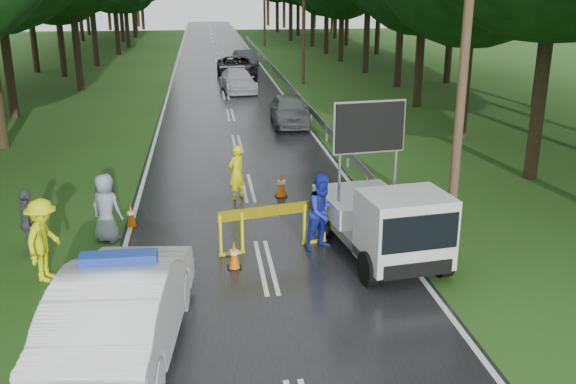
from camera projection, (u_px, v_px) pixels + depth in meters
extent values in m
plane|color=#203F12|center=(266.00, 267.00, 14.76)|extent=(160.00, 160.00, 0.00)
cube|color=black|center=(222.00, 80.00, 43.04)|extent=(7.00, 140.00, 0.02)
cylinder|color=gray|center=(422.00, 245.00, 15.12)|extent=(0.12, 0.12, 0.70)
cube|color=gray|center=(277.00, 71.00, 43.33)|extent=(0.05, 60.00, 0.30)
cylinder|color=#4F3424|center=(466.00, 35.00, 15.75)|extent=(0.24, 0.24, 10.00)
cylinder|color=#4F3424|center=(304.00, 4.00, 40.25)|extent=(0.24, 0.24, 10.00)
imported|color=white|center=(123.00, 308.00, 11.11)|extent=(2.38, 5.39, 1.72)
cube|color=#1938A5|center=(119.00, 258.00, 10.82)|extent=(1.32, 0.50, 0.17)
cube|color=gray|center=(374.00, 230.00, 15.63)|extent=(2.33, 4.06, 0.23)
cube|color=silver|center=(361.00, 203.00, 16.35)|extent=(2.20, 2.44, 0.50)
cube|color=silver|center=(404.00, 229.00, 13.91)|extent=(2.01, 1.70, 1.56)
cube|color=black|center=(421.00, 233.00, 13.17)|extent=(1.69, 0.26, 0.78)
cube|color=black|center=(369.00, 127.00, 15.38)|extent=(1.74, 0.34, 1.19)
cylinder|color=black|center=(369.00, 269.00, 13.76)|extent=(0.36, 0.80, 0.77)
cylinder|color=black|center=(442.00, 260.00, 14.20)|extent=(0.36, 0.80, 0.77)
cylinder|color=black|center=(326.00, 222.00, 16.46)|extent=(0.36, 0.80, 0.77)
cylinder|color=black|center=(389.00, 216.00, 16.89)|extent=(0.36, 0.80, 0.77)
cube|color=#D0DB0B|center=(220.00, 236.00, 15.14)|extent=(0.08, 0.08, 1.07)
cube|color=#D0DB0B|center=(242.00, 233.00, 15.31)|extent=(0.08, 0.08, 1.07)
cube|color=#D0DB0B|center=(304.00, 225.00, 15.84)|extent=(0.08, 0.08, 1.07)
cube|color=#D0DB0B|center=(324.00, 222.00, 16.02)|extent=(0.08, 0.08, 1.07)
cube|color=#F2CC00|center=(274.00, 210.00, 15.43)|extent=(2.72, 0.67, 0.27)
imported|color=#E2E40C|center=(236.00, 173.00, 19.17)|extent=(0.71, 0.70, 1.66)
imported|color=#1926A7|center=(323.00, 212.00, 15.51)|extent=(1.15, 1.05, 1.91)
imported|color=#E7F10D|center=(43.00, 240.00, 13.88)|extent=(0.94, 1.32, 1.85)
imported|color=#45464E|center=(28.00, 222.00, 15.24)|extent=(0.63, 1.02, 1.62)
imported|color=gray|center=(106.00, 208.00, 16.00)|extent=(1.02, 0.92, 1.76)
imported|color=#464A4F|center=(289.00, 110.00, 29.36)|extent=(1.74, 4.11, 1.39)
imported|color=#ABADB3|center=(238.00, 80.00, 38.53)|extent=(2.28, 4.71, 1.32)
imported|color=black|center=(237.00, 67.00, 44.20)|extent=(2.69, 5.34, 1.45)
imported|color=#45474E|center=(245.00, 58.00, 50.01)|extent=(1.87, 4.03, 1.28)
cube|color=black|center=(111.00, 376.00, 10.62)|extent=(0.37, 0.37, 0.03)
cone|color=#E86007|center=(109.00, 356.00, 10.50)|extent=(0.31, 0.31, 0.77)
cube|color=black|center=(234.00, 268.00, 14.67)|extent=(0.32, 0.32, 0.03)
cone|color=#E86007|center=(234.00, 254.00, 14.57)|extent=(0.27, 0.27, 0.66)
cube|color=black|center=(281.00, 196.00, 19.59)|extent=(0.38, 0.38, 0.03)
cone|color=#E86007|center=(281.00, 184.00, 19.47)|extent=(0.31, 0.31, 0.78)
cube|color=black|center=(132.00, 227.00, 17.18)|extent=(0.31, 0.31, 0.03)
cone|color=#E86007|center=(131.00, 215.00, 17.08)|extent=(0.26, 0.26, 0.64)
cube|color=black|center=(366.00, 198.00, 19.44)|extent=(0.34, 0.34, 0.03)
cone|color=#E86007|center=(367.00, 187.00, 19.32)|extent=(0.28, 0.28, 0.71)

